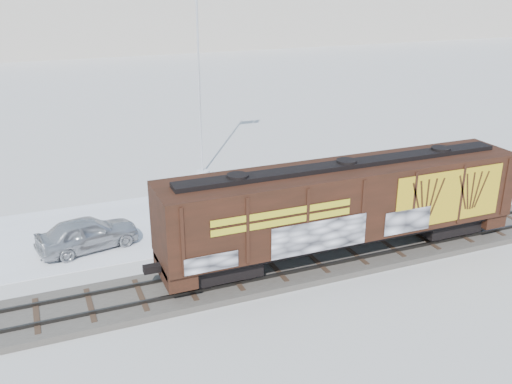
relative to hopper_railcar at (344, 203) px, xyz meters
name	(u,v)px	position (x,y,z in m)	size (l,w,h in m)	color
ground	(275,273)	(-3.38, 0.01, -2.87)	(500.00, 500.00, 0.00)	white
rail_track	(275,271)	(-3.38, 0.01, -2.72)	(50.00, 3.40, 0.43)	#59544C
parking_strip	(220,213)	(-3.38, 7.51, -2.85)	(40.00, 8.00, 0.03)	white
hopper_railcar	(344,203)	(0.00, 0.00, 0.00)	(16.99, 3.06, 4.38)	black
flagpole	(201,99)	(-2.19, 14.35, 2.20)	(2.30, 0.90, 13.34)	silver
car_silver	(87,233)	(-10.75, 5.66, -2.02)	(1.93, 4.80, 1.64)	#ADAFB4
car_white	(314,197)	(1.73, 6.02, -2.15)	(1.46, 4.19, 1.38)	silver
car_dark	(280,189)	(0.42, 7.78, -2.06)	(2.19, 5.38, 1.56)	black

